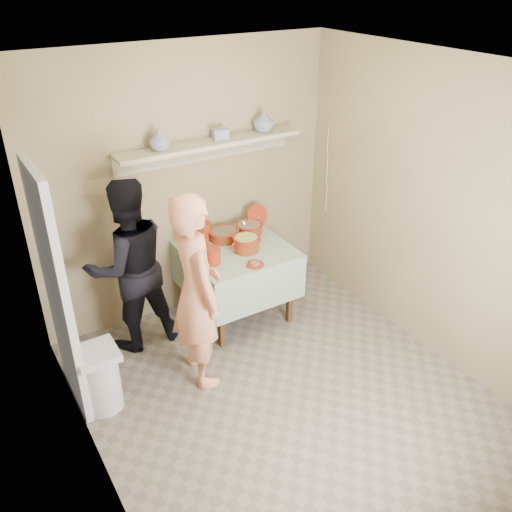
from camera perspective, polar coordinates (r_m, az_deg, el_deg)
ground at (r=4.62m, az=3.40°, el=-14.76°), size 3.50×3.50×0.00m
tile_panel at (r=4.29m, az=-20.17°, el=-3.77°), size 0.06×0.70×2.00m
plate_stack_a at (r=5.20m, az=-6.99°, el=2.12°), size 0.15×0.15×0.20m
plate_stack_b at (r=5.31m, az=-5.57°, el=2.63°), size 0.15×0.15×0.18m
bowl_stack at (r=4.88m, az=-4.64°, el=0.02°), size 0.15×0.15×0.15m
empty_bowl at (r=5.11m, az=-5.70°, el=0.71°), size 0.18×0.18×0.05m
propped_lid at (r=5.55m, az=0.12°, el=4.32°), size 0.24×0.08×0.23m
vase_right at (r=5.32m, az=0.80°, el=14.02°), size 0.25×0.25×0.20m
vase_left at (r=4.84m, az=-10.12°, el=12.00°), size 0.25×0.25×0.19m
ceramic_box at (r=5.09m, az=-3.77°, el=12.68°), size 0.15×0.12×0.10m
person_cook at (r=4.36m, az=-6.28°, el=-3.75°), size 0.46×0.66×1.70m
person_helper at (r=4.89m, az=-13.23°, el=-1.02°), size 0.80×0.63×1.62m
room_shell at (r=3.70m, az=4.12°, el=3.58°), size 3.04×3.54×2.62m
serving_table at (r=5.23m, az=-2.11°, el=-0.28°), size 0.97×0.97×0.76m
cazuela_meat_a at (r=5.30m, az=-3.39°, el=2.30°), size 0.30×0.30×0.10m
cazuela_meat_b at (r=5.42m, az=-0.73°, el=3.00°), size 0.28×0.28×0.10m
ladle at (r=5.39m, az=-1.24°, el=3.45°), size 0.08×0.26×0.19m
cazuela_rice at (r=5.08m, az=-1.03°, el=1.42°), size 0.33×0.25×0.14m
front_plate at (r=4.86m, az=-0.08°, el=-0.89°), size 0.16×0.16×0.03m
wall_shelf at (r=5.10m, az=-4.94°, el=11.51°), size 1.80×0.25×0.21m
trash_bin at (r=4.54m, az=-16.04°, el=-12.29°), size 0.32×0.32×0.56m
electrical_cord at (r=5.76m, az=7.50°, el=8.98°), size 0.01×0.05×0.90m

